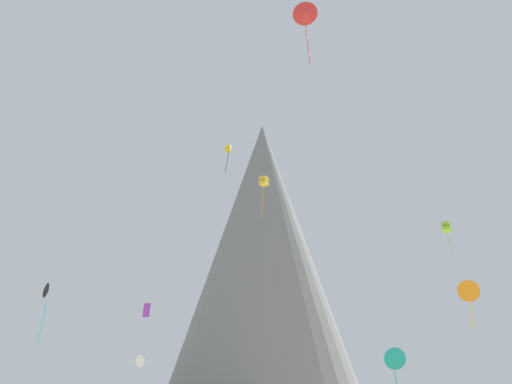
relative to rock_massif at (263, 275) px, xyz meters
The scene contains 10 objects.
rock_massif is the anchor object (origin of this frame).
kite_white_low 62.07m from the rock_massif, 98.40° to the right, with size 1.04×1.39×1.48m.
kite_gold_high 69.71m from the rock_massif, 82.31° to the right, with size 1.21×1.23×5.07m.
kite_black_low 83.26m from the rock_massif, 96.77° to the right, with size 1.36×1.30×5.65m.
kite_orange_low 88.53m from the rock_massif, 71.20° to the right, with size 1.90×1.20×3.96m.
kite_teal_low 77.05m from the rock_massif, 72.10° to the right, with size 2.29×1.01×3.76m.
kite_lime_mid 61.03m from the rock_massif, 57.38° to the right, with size 1.47×1.50×4.53m.
kite_yellow_high 51.74m from the rock_massif, 88.55° to the right, with size 0.92×0.87×4.54m.
kite_red_high 88.25m from the rock_massif, 79.83° to the right, with size 2.37×0.87×6.78m.
kite_violet_low 78.94m from the rock_massif, 90.93° to the right, with size 0.78×0.34×1.38m.
Camera 1 is at (4.99, -24.16, 3.96)m, focal length 39.45 mm.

